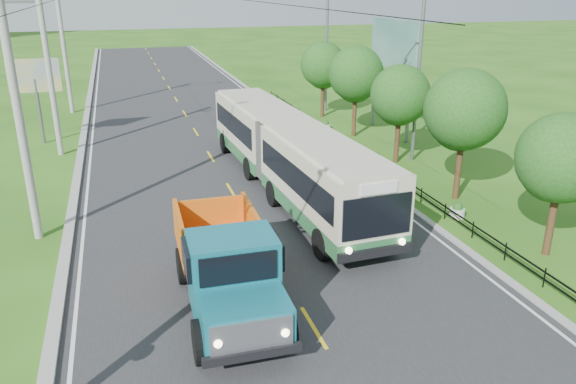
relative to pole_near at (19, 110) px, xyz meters
name	(u,v)px	position (x,y,z in m)	size (l,w,h in m)	color
ground	(313,328)	(8.26, -9.00, -5.09)	(240.00, 240.00, 0.00)	#275714
road	(205,148)	(8.26, 11.00, -5.08)	(14.00, 120.00, 0.02)	#28282B
curb_left	(80,156)	(1.06, 11.00, -5.02)	(0.40, 120.00, 0.15)	#9E9E99
curb_right	(316,138)	(15.41, 11.00, -5.04)	(0.30, 120.00, 0.10)	#9E9E99
edge_line_left	(91,156)	(1.61, 11.00, -5.07)	(0.12, 120.00, 0.00)	silver
edge_line_right	(308,139)	(14.91, 11.00, -5.07)	(0.12, 120.00, 0.00)	silver
centre_dash	(313,327)	(8.26, -9.00, -5.07)	(0.12, 2.20, 0.00)	yellow
railing_right	(366,159)	(16.26, 5.00, -4.79)	(0.04, 40.00, 0.60)	black
pole_near	(19,110)	(0.00, 0.00, 0.00)	(3.51, 0.32, 10.00)	gray
pole_mid	(49,66)	(0.00, 12.00, 0.00)	(3.51, 0.32, 10.00)	gray
pole_far	(64,45)	(0.00, 24.00, 0.00)	(3.51, 0.32, 10.00)	gray
tree_second	(560,162)	(18.12, -6.86, -1.57)	(3.18, 3.26, 5.30)	#382314
tree_third	(464,113)	(18.12, -0.86, -1.11)	(3.60, 3.62, 6.00)	#382314
tree_fourth	(400,98)	(18.12, 5.14, -1.51)	(3.24, 3.31, 5.40)	#382314
tree_fifth	(356,76)	(18.12, 11.14, -1.24)	(3.48, 3.52, 5.80)	#382314
tree_back	(323,67)	(18.12, 17.14, -1.44)	(3.30, 3.36, 5.50)	#382314
streetlight_mid	(416,73)	(18.90, 5.00, -0.19)	(3.02, 0.20, 9.07)	slate
streetlight_far	(325,47)	(18.90, 19.00, -0.19)	(3.02, 0.20, 9.07)	slate
planter_near	(457,211)	(16.86, -3.00, -4.81)	(0.64, 0.64, 0.67)	silver
planter_mid	(376,159)	(16.86, 5.00, -4.81)	(0.64, 0.64, 0.67)	silver
planter_far	(326,126)	(16.86, 13.00, -4.81)	(0.64, 0.64, 0.67)	silver
billboard_left	(35,81)	(-1.24, 15.00, -1.23)	(3.00, 0.20, 5.20)	slate
billboard_right	(393,51)	(20.56, 11.00, 0.25)	(0.24, 6.00, 7.30)	slate
bus	(288,150)	(10.90, 2.26, -3.06)	(3.74, 17.66, 3.39)	#286537
dump_truck	(227,261)	(6.12, -7.26, -3.48)	(2.80, 6.86, 2.86)	#146778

